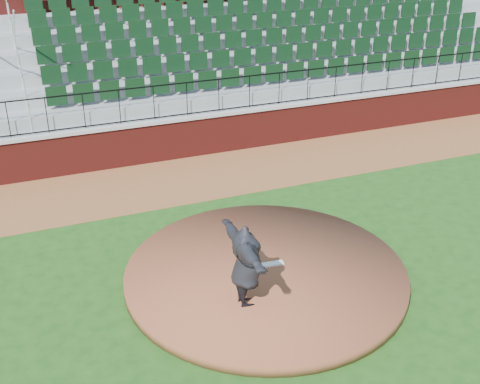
{
  "coord_description": "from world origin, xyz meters",
  "views": [
    {
      "loc": [
        -4.52,
        -9.81,
        7.19
      ],
      "look_at": [
        0.0,
        1.5,
        1.3
      ],
      "focal_mm": 45.65,
      "sensor_mm": 36.0,
      "label": 1
    }
  ],
  "objects": [
    {
      "name": "concourse_wall",
      "position": [
        0.0,
        12.52,
        2.75
      ],
      "size": [
        34.0,
        0.5,
        5.5
      ],
      "primitive_type": "cube",
      "color": "maroon",
      "rests_on": "ground"
    },
    {
      "name": "wall_railing",
      "position": [
        0.0,
        7.0,
        1.8
      ],
      "size": [
        34.0,
        0.05,
        1.0
      ],
      "primitive_type": null,
      "color": "black",
      "rests_on": "wall_cap"
    },
    {
      "name": "field_wall",
      "position": [
        0.0,
        7.0,
        0.6
      ],
      "size": [
        34.0,
        0.35,
        1.2
      ],
      "primitive_type": "cube",
      "color": "maroon",
      "rests_on": "ground"
    },
    {
      "name": "wall_cap",
      "position": [
        0.0,
        7.0,
        1.25
      ],
      "size": [
        34.0,
        0.45,
        0.1
      ],
      "primitive_type": "cube",
      "color": "#B7B7B7",
      "rests_on": "field_wall"
    },
    {
      "name": "warning_track",
      "position": [
        0.0,
        5.4,
        0.01
      ],
      "size": [
        34.0,
        3.2,
        0.01
      ],
      "primitive_type": "cube",
      "color": "brown",
      "rests_on": "ground"
    },
    {
      "name": "pitcher",
      "position": [
        -0.89,
        -1.03,
        1.09
      ],
      "size": [
        0.64,
        2.09,
        1.69
      ],
      "primitive_type": "imported",
      "rotation": [
        0.0,
        0.0,
        1.53
      ],
      "color": "black",
      "rests_on": "pitchers_mound"
    },
    {
      "name": "pitching_rubber",
      "position": [
        0.07,
        0.01,
        0.27
      ],
      "size": [
        0.62,
        0.21,
        0.04
      ],
      "primitive_type": "cube",
      "rotation": [
        0.0,
        0.0,
        -0.1
      ],
      "color": "white",
      "rests_on": "pitchers_mound"
    },
    {
      "name": "seating_stands",
      "position": [
        0.0,
        9.72,
        2.3
      ],
      "size": [
        34.0,
        5.1,
        4.6
      ],
      "primitive_type": null,
      "color": "gray",
      "rests_on": "ground"
    },
    {
      "name": "pitchers_mound",
      "position": [
        -0.06,
        -0.09,
        0.12
      ],
      "size": [
        5.84,
        5.84,
        0.25
      ],
      "primitive_type": "cylinder",
      "color": "brown",
      "rests_on": "ground"
    },
    {
      "name": "ground",
      "position": [
        0.0,
        0.0,
        0.0
      ],
      "size": [
        90.0,
        90.0,
        0.0
      ],
      "primitive_type": "plane",
      "color": "#1D4B15",
      "rests_on": "ground"
    }
  ]
}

